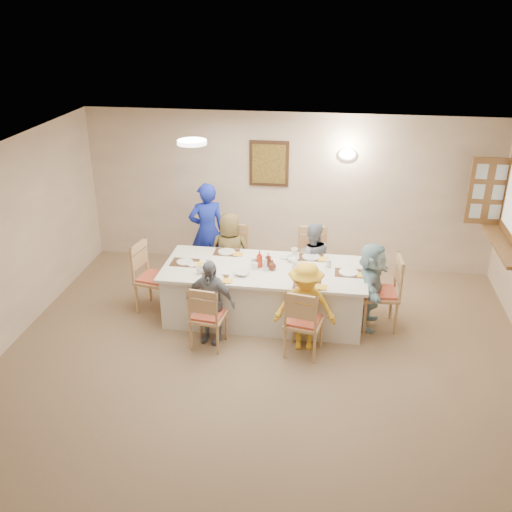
# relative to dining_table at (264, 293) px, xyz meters

# --- Properties ---
(ground) EXTENTS (7.00, 7.00, 0.00)m
(ground) POSITION_rel_dining_table_xyz_m (0.13, -1.67, -0.38)
(ground) COLOR brown
(room_walls) EXTENTS (7.00, 7.00, 7.00)m
(room_walls) POSITION_rel_dining_table_xyz_m (0.13, -1.67, 1.13)
(room_walls) COLOR #CBAF99
(room_walls) RESTS_ON ground
(wall_picture) EXTENTS (0.62, 0.05, 0.72)m
(wall_picture) POSITION_rel_dining_table_xyz_m (-0.17, 1.79, 1.32)
(wall_picture) COLOR #3C2615
(wall_picture) RESTS_ON room_walls
(wall_sconce) EXTENTS (0.26, 0.09, 0.18)m
(wall_sconce) POSITION_rel_dining_table_xyz_m (1.03, 1.77, 1.52)
(wall_sconce) COLOR white
(wall_sconce) RESTS_ON room_walls
(ceiling_light) EXTENTS (0.36, 0.36, 0.05)m
(ceiling_light) POSITION_rel_dining_table_xyz_m (-0.87, -0.17, 2.09)
(ceiling_light) COLOR white
(ceiling_light) RESTS_ON room_walls
(hatch_sill) EXTENTS (0.30, 1.50, 0.05)m
(hatch_sill) POSITION_rel_dining_table_xyz_m (3.22, 0.73, 0.59)
(hatch_sill) COLOR olive
(hatch_sill) RESTS_ON room_walls
(shutter_door) EXTENTS (0.55, 0.04, 1.00)m
(shutter_door) POSITION_rel_dining_table_xyz_m (3.08, 1.49, 1.12)
(shutter_door) COLOR olive
(shutter_door) RESTS_ON room_walls
(dining_table) EXTENTS (2.72, 1.15, 0.76)m
(dining_table) POSITION_rel_dining_table_xyz_m (0.00, 0.00, 0.00)
(dining_table) COLOR white
(dining_table) RESTS_ON ground
(chair_back_left) EXTENTS (0.50, 0.50, 0.98)m
(chair_back_left) POSITION_rel_dining_table_xyz_m (-0.60, 0.80, 0.11)
(chair_back_left) COLOR tan
(chair_back_left) RESTS_ON ground
(chair_back_right) EXTENTS (0.52, 0.52, 1.01)m
(chair_back_right) POSITION_rel_dining_table_xyz_m (0.60, 0.80, 0.12)
(chair_back_right) COLOR tan
(chair_back_right) RESTS_ON ground
(chair_front_left) EXTENTS (0.47, 0.47, 0.89)m
(chair_front_left) POSITION_rel_dining_table_xyz_m (-0.60, -0.80, 0.06)
(chair_front_left) COLOR tan
(chair_front_left) RESTS_ON ground
(chair_front_right) EXTENTS (0.52, 0.52, 0.93)m
(chair_front_right) POSITION_rel_dining_table_xyz_m (0.60, -0.80, 0.09)
(chair_front_right) COLOR tan
(chair_front_right) RESTS_ON ground
(chair_left_end) EXTENTS (0.56, 0.56, 1.00)m
(chair_left_end) POSITION_rel_dining_table_xyz_m (-1.55, 0.00, 0.12)
(chair_left_end) COLOR tan
(chair_left_end) RESTS_ON ground
(chair_right_end) EXTENTS (0.53, 0.53, 1.02)m
(chair_right_end) POSITION_rel_dining_table_xyz_m (1.55, 0.00, 0.13)
(chair_right_end) COLOR tan
(chair_right_end) RESTS_ON ground
(diner_back_left) EXTENTS (0.63, 0.42, 1.26)m
(diner_back_left) POSITION_rel_dining_table_xyz_m (-0.60, 0.68, 0.25)
(diner_back_left) COLOR brown
(diner_back_left) RESTS_ON ground
(diner_back_right) EXTENTS (0.73, 0.65, 1.18)m
(diner_back_right) POSITION_rel_dining_table_xyz_m (0.60, 0.68, 0.21)
(diner_back_right) COLOR gray
(diner_back_right) RESTS_ON ground
(diner_front_left) EXTENTS (0.78, 0.54, 1.13)m
(diner_front_left) POSITION_rel_dining_table_xyz_m (-0.60, -0.68, 0.19)
(diner_front_left) COLOR gray
(diner_front_left) RESTS_ON ground
(diner_front_right) EXTENTS (0.81, 0.53, 1.18)m
(diner_front_right) POSITION_rel_dining_table_xyz_m (0.60, -0.68, 0.21)
(diner_front_right) COLOR yellow
(diner_front_right) RESTS_ON ground
(diner_right_end) EXTENTS (1.21, 0.66, 1.20)m
(diner_right_end) POSITION_rel_dining_table_xyz_m (1.42, 0.00, 0.22)
(diner_right_end) COLOR #A3C8D2
(diner_right_end) RESTS_ON ground
(caregiver) EXTENTS (0.83, 0.78, 1.54)m
(caregiver) POSITION_rel_dining_table_xyz_m (-1.05, 1.15, 0.39)
(caregiver) COLOR #182AB5
(caregiver) RESTS_ON ground
(placemat_fl) EXTENTS (0.35, 0.26, 0.01)m
(placemat_fl) POSITION_rel_dining_table_xyz_m (-0.60, -0.42, 0.38)
(placemat_fl) COLOR #472B19
(placemat_fl) RESTS_ON dining_table
(plate_fl) EXTENTS (0.25, 0.25, 0.02)m
(plate_fl) POSITION_rel_dining_table_xyz_m (-0.60, -0.42, 0.39)
(plate_fl) COLOR white
(plate_fl) RESTS_ON dining_table
(napkin_fl) EXTENTS (0.13, 0.13, 0.01)m
(napkin_fl) POSITION_rel_dining_table_xyz_m (-0.42, -0.47, 0.39)
(napkin_fl) COLOR yellow
(napkin_fl) RESTS_ON dining_table
(placemat_fr) EXTENTS (0.35, 0.26, 0.01)m
(placemat_fr) POSITION_rel_dining_table_xyz_m (0.60, -0.42, 0.38)
(placemat_fr) COLOR #472B19
(placemat_fr) RESTS_ON dining_table
(plate_fr) EXTENTS (0.24, 0.24, 0.01)m
(plate_fr) POSITION_rel_dining_table_xyz_m (0.60, -0.42, 0.39)
(plate_fr) COLOR white
(plate_fr) RESTS_ON dining_table
(napkin_fr) EXTENTS (0.14, 0.14, 0.01)m
(napkin_fr) POSITION_rel_dining_table_xyz_m (0.78, -0.47, 0.39)
(napkin_fr) COLOR yellow
(napkin_fr) RESTS_ON dining_table
(placemat_bl) EXTENTS (0.35, 0.26, 0.01)m
(placemat_bl) POSITION_rel_dining_table_xyz_m (-0.60, 0.42, 0.38)
(placemat_bl) COLOR #472B19
(placemat_bl) RESTS_ON dining_table
(plate_bl) EXTENTS (0.24, 0.24, 0.02)m
(plate_bl) POSITION_rel_dining_table_xyz_m (-0.60, 0.42, 0.39)
(plate_bl) COLOR white
(plate_bl) RESTS_ON dining_table
(napkin_bl) EXTENTS (0.13, 0.13, 0.01)m
(napkin_bl) POSITION_rel_dining_table_xyz_m (-0.42, 0.37, 0.39)
(napkin_bl) COLOR yellow
(napkin_bl) RESTS_ON dining_table
(placemat_br) EXTENTS (0.34, 0.26, 0.01)m
(placemat_br) POSITION_rel_dining_table_xyz_m (0.60, 0.42, 0.38)
(placemat_br) COLOR #472B19
(placemat_br) RESTS_ON dining_table
(plate_br) EXTENTS (0.25, 0.25, 0.02)m
(plate_br) POSITION_rel_dining_table_xyz_m (0.60, 0.42, 0.39)
(plate_br) COLOR white
(plate_br) RESTS_ON dining_table
(napkin_br) EXTENTS (0.15, 0.15, 0.01)m
(napkin_br) POSITION_rel_dining_table_xyz_m (0.78, 0.37, 0.39)
(napkin_br) COLOR yellow
(napkin_br) RESTS_ON dining_table
(placemat_le) EXTENTS (0.37, 0.28, 0.01)m
(placemat_le) POSITION_rel_dining_table_xyz_m (-1.10, 0.00, 0.38)
(placemat_le) COLOR #472B19
(placemat_le) RESTS_ON dining_table
(plate_le) EXTENTS (0.22, 0.22, 0.01)m
(plate_le) POSITION_rel_dining_table_xyz_m (-1.10, 0.00, 0.39)
(plate_le) COLOR white
(plate_le) RESTS_ON dining_table
(napkin_le) EXTENTS (0.15, 0.15, 0.01)m
(napkin_le) POSITION_rel_dining_table_xyz_m (-0.92, -0.05, 0.39)
(napkin_le) COLOR yellow
(napkin_le) RESTS_ON dining_table
(placemat_re) EXTENTS (0.36, 0.27, 0.01)m
(placemat_re) POSITION_rel_dining_table_xyz_m (1.12, 0.00, 0.38)
(placemat_re) COLOR #472B19
(placemat_re) RESTS_ON dining_table
(plate_re) EXTENTS (0.26, 0.26, 0.02)m
(plate_re) POSITION_rel_dining_table_xyz_m (1.12, 0.00, 0.39)
(plate_re) COLOR white
(plate_re) RESTS_ON dining_table
(napkin_re) EXTENTS (0.14, 0.14, 0.01)m
(napkin_re) POSITION_rel_dining_table_xyz_m (1.30, -0.05, 0.39)
(napkin_re) COLOR yellow
(napkin_re) RESTS_ON dining_table
(teacup_a) EXTENTS (0.11, 0.11, 0.09)m
(teacup_a) POSITION_rel_dining_table_xyz_m (-0.81, -0.29, 0.42)
(teacup_a) COLOR white
(teacup_a) RESTS_ON dining_table
(teacup_b) EXTENTS (0.16, 0.16, 0.09)m
(teacup_b) POSITION_rel_dining_table_xyz_m (0.36, 0.49, 0.43)
(teacup_b) COLOR white
(teacup_b) RESTS_ON dining_table
(bowl_a) EXTENTS (0.25, 0.25, 0.05)m
(bowl_a) POSITION_rel_dining_table_xyz_m (-0.26, -0.25, 0.40)
(bowl_a) COLOR white
(bowl_a) RESTS_ON dining_table
(bowl_b) EXTENTS (0.23, 0.23, 0.06)m
(bowl_b) POSITION_rel_dining_table_xyz_m (0.36, 0.28, 0.41)
(bowl_b) COLOR white
(bowl_b) RESTS_ON dining_table
(condiment_ketchup) EXTENTS (0.16, 0.16, 0.23)m
(condiment_ketchup) POSITION_rel_dining_table_xyz_m (-0.07, 0.02, 0.50)
(condiment_ketchup) COLOR red
(condiment_ketchup) RESTS_ON dining_table
(condiment_brown) EXTENTS (0.09, 0.09, 0.18)m
(condiment_brown) POSITION_rel_dining_table_xyz_m (0.04, 0.08, 0.47)
(condiment_brown) COLOR #5E2819
(condiment_brown) RESTS_ON dining_table
(condiment_malt) EXTENTS (0.18, 0.18, 0.14)m
(condiment_malt) POSITION_rel_dining_table_xyz_m (0.11, -0.04, 0.45)
(condiment_malt) COLOR #5E2819
(condiment_malt) RESTS_ON dining_table
(drinking_glass) EXTENTS (0.07, 0.07, 0.11)m
(drinking_glass) POSITION_rel_dining_table_xyz_m (-0.15, 0.05, 0.44)
(drinking_glass) COLOR silver
(drinking_glass) RESTS_ON dining_table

